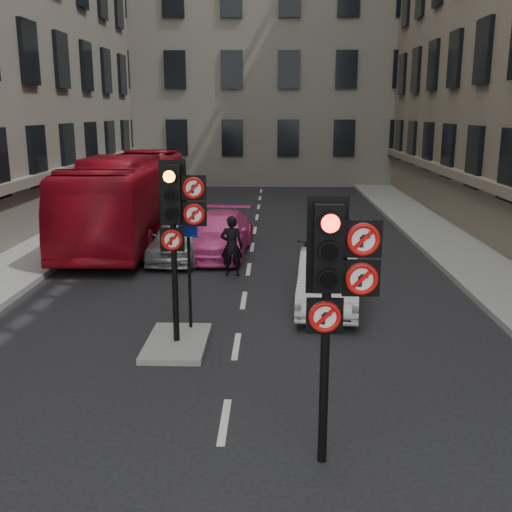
# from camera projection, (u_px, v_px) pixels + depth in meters

# --- Properties ---
(ground) EXTENTS (120.00, 120.00, 0.00)m
(ground) POSITION_uv_depth(u_px,v_px,m) (211.00, 506.00, 7.15)
(ground) COLOR black
(ground) RESTS_ON ground
(pavement_left) EXTENTS (3.00, 50.00, 0.16)m
(pavement_left) POSITION_uv_depth(u_px,v_px,m) (24.00, 257.00, 18.99)
(pavement_left) COLOR gray
(pavement_left) RESTS_ON ground
(pavement_right) EXTENTS (3.00, 50.00, 0.16)m
(pavement_right) POSITION_uv_depth(u_px,v_px,m) (481.00, 260.00, 18.59)
(pavement_right) COLOR gray
(pavement_right) RESTS_ON ground
(centre_island) EXTENTS (1.20, 2.00, 0.12)m
(centre_island) POSITION_uv_depth(u_px,v_px,m) (177.00, 343.00, 12.03)
(centre_island) COLOR gray
(centre_island) RESTS_ON ground
(building_far) EXTENTS (30.00, 14.00, 20.00)m
(building_far) POSITION_uv_depth(u_px,v_px,m) (264.00, 31.00, 41.71)
(building_far) COLOR slate
(building_far) RESTS_ON ground
(signal_near) EXTENTS (0.91, 0.40, 3.58)m
(signal_near) POSITION_uv_depth(u_px,v_px,m) (334.00, 277.00, 7.46)
(signal_near) COLOR black
(signal_near) RESTS_ON ground
(signal_far) EXTENTS (0.91, 0.40, 3.58)m
(signal_far) POSITION_uv_depth(u_px,v_px,m) (177.00, 213.00, 11.39)
(signal_far) COLOR black
(signal_far) RESTS_ON centre_island
(car_silver) EXTENTS (1.80, 3.97, 1.32)m
(car_silver) POSITION_uv_depth(u_px,v_px,m) (179.00, 239.00, 18.96)
(car_silver) COLOR #A6A9AE
(car_silver) RESTS_ON ground
(car_white) EXTENTS (1.73, 4.02, 1.29)m
(car_white) POSITION_uv_depth(u_px,v_px,m) (328.00, 280.00, 14.38)
(car_white) COLOR silver
(car_white) RESTS_ON ground
(car_pink) EXTENTS (2.19, 4.75, 1.34)m
(car_pink) POSITION_uv_depth(u_px,v_px,m) (220.00, 234.00, 19.64)
(car_pink) COLOR #EE469B
(car_pink) RESTS_ON ground
(bus_red) EXTENTS (2.76, 11.10, 3.08)m
(bus_red) POSITION_uv_depth(u_px,v_px,m) (129.00, 198.00, 21.69)
(bus_red) COLOR maroon
(bus_red) RESTS_ON ground
(motorcycle) EXTENTS (0.73, 1.77, 1.03)m
(motorcycle) POSITION_uv_depth(u_px,v_px,m) (306.00, 254.00, 17.57)
(motorcycle) COLOR black
(motorcycle) RESTS_ON ground
(motorcyclist) EXTENTS (0.65, 0.44, 1.74)m
(motorcyclist) POSITION_uv_depth(u_px,v_px,m) (232.00, 246.00, 16.98)
(motorcyclist) COLOR black
(motorcyclist) RESTS_ON ground
(info_sign) EXTENTS (0.40, 0.13, 2.29)m
(info_sign) POSITION_uv_depth(u_px,v_px,m) (189.00, 260.00, 12.37)
(info_sign) COLOR black
(info_sign) RESTS_ON centre_island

